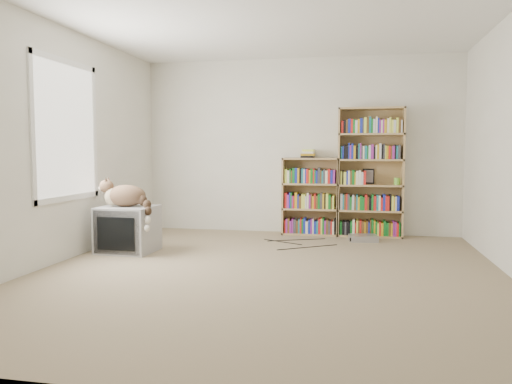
% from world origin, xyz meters
% --- Properties ---
extents(floor, '(4.50, 5.00, 0.01)m').
position_xyz_m(floor, '(0.00, 0.00, 0.00)').
color(floor, '#988967').
rests_on(floor, ground).
extents(wall_back, '(4.50, 0.02, 2.50)m').
position_xyz_m(wall_back, '(0.00, 2.50, 1.25)').
color(wall_back, silver).
rests_on(wall_back, floor).
extents(wall_front, '(4.50, 0.02, 2.50)m').
position_xyz_m(wall_front, '(0.00, -2.50, 1.25)').
color(wall_front, silver).
rests_on(wall_front, floor).
extents(wall_left, '(0.02, 5.00, 2.50)m').
position_xyz_m(wall_left, '(-2.25, 0.00, 1.25)').
color(wall_left, silver).
rests_on(wall_left, floor).
extents(ceiling, '(4.50, 5.00, 0.02)m').
position_xyz_m(ceiling, '(0.00, 0.00, 2.50)').
color(ceiling, white).
rests_on(ceiling, wall_back).
extents(window, '(0.02, 1.22, 1.52)m').
position_xyz_m(window, '(-2.24, 0.20, 1.40)').
color(window, white).
rests_on(window, wall_left).
extents(crt_tv, '(0.63, 0.58, 0.53)m').
position_xyz_m(crt_tv, '(-1.78, 0.69, 0.27)').
color(crt_tv, '#9B9B9E').
rests_on(crt_tv, floor).
extents(cat, '(0.73, 0.50, 0.55)m').
position_xyz_m(cat, '(-1.76, 0.66, 0.63)').
color(cat, '#392517').
rests_on(cat, crt_tv).
extents(bookcase_tall, '(0.88, 0.30, 1.77)m').
position_xyz_m(bookcase_tall, '(1.01, 2.36, 0.84)').
color(bookcase_tall, '#AB8255').
rests_on(bookcase_tall, floor).
extents(bookcase_short, '(0.79, 0.30, 1.08)m').
position_xyz_m(bookcase_short, '(0.19, 2.36, 0.50)').
color(bookcase_short, '#AB8255').
rests_on(bookcase_short, floor).
extents(book_stack, '(0.21, 0.27, 0.12)m').
position_xyz_m(book_stack, '(0.16, 2.36, 1.14)').
color(book_stack, red).
rests_on(book_stack, bookcase_short).
extents(green_mug, '(0.08, 0.08, 0.09)m').
position_xyz_m(green_mug, '(1.37, 2.34, 0.77)').
color(green_mug, '#75CB3A').
rests_on(green_mug, bookcase_tall).
extents(framed_print, '(0.16, 0.05, 0.21)m').
position_xyz_m(framed_print, '(0.99, 2.44, 0.83)').
color(framed_print, black).
rests_on(framed_print, bookcase_tall).
extents(dvd_player, '(0.39, 0.31, 0.08)m').
position_xyz_m(dvd_player, '(0.92, 1.94, 0.04)').
color(dvd_player, '#9D9DA2').
rests_on(dvd_player, floor).
extents(wall_outlet, '(0.01, 0.08, 0.13)m').
position_xyz_m(wall_outlet, '(-2.24, 1.03, 0.32)').
color(wall_outlet, silver).
rests_on(wall_outlet, wall_left).
extents(floor_cables, '(1.20, 0.70, 0.01)m').
position_xyz_m(floor_cables, '(-0.20, 1.59, 0.00)').
color(floor_cables, black).
rests_on(floor_cables, floor).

